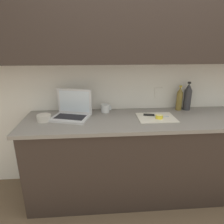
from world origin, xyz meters
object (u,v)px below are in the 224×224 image
(knife, at_px, (152,115))
(bottle_green_soda, at_px, (188,97))
(lemon_half_cut, at_px, (159,117))
(bowl_white, at_px, (44,118))
(laptop, at_px, (72,111))
(cutting_board, at_px, (156,118))
(measuring_cup, at_px, (105,108))
(bottle_oil_tall, at_px, (179,99))

(knife, distance_m, bottle_green_soda, 0.51)
(lemon_half_cut, distance_m, bowl_white, 1.13)
(lemon_half_cut, bearing_deg, laptop, 171.66)
(cutting_board, bearing_deg, bottle_green_soda, 29.99)
(bottle_green_soda, bearing_deg, laptop, -173.36)
(laptop, bearing_deg, cutting_board, 10.05)
(lemon_half_cut, bearing_deg, measuring_cup, 153.69)
(bottle_oil_tall, bearing_deg, laptop, -172.84)
(knife, bearing_deg, bowl_white, -165.77)
(bottle_oil_tall, xyz_separation_m, measuring_cup, (-0.83, -0.02, -0.08))
(bowl_white, bearing_deg, laptop, 17.97)
(cutting_board, relative_size, knife, 1.46)
(bottle_green_soda, bearing_deg, measuring_cup, -179.05)
(cutting_board, distance_m, bottle_green_soda, 0.50)
(measuring_cup, bearing_deg, bottle_oil_tall, 1.05)
(cutting_board, height_order, measuring_cup, measuring_cup)
(cutting_board, height_order, lemon_half_cut, lemon_half_cut)
(cutting_board, xyz_separation_m, bottle_oil_tall, (0.33, 0.24, 0.12))
(bottle_oil_tall, distance_m, bowl_white, 1.46)
(knife, height_order, bottle_oil_tall, bottle_oil_tall)
(lemon_half_cut, relative_size, bottle_oil_tall, 0.26)
(measuring_cup, distance_m, bowl_white, 0.64)
(bowl_white, bearing_deg, knife, 1.82)
(laptop, xyz_separation_m, bowl_white, (-0.26, -0.09, -0.03))
(lemon_half_cut, bearing_deg, bottle_green_soda, 34.56)
(knife, xyz_separation_m, measuring_cup, (-0.47, 0.18, 0.03))
(bottle_green_soda, bearing_deg, bottle_oil_tall, 180.00)
(lemon_half_cut, relative_size, measuring_cup, 0.63)
(lemon_half_cut, height_order, bottle_oil_tall, bottle_oil_tall)
(cutting_board, relative_size, bottle_oil_tall, 1.35)
(lemon_half_cut, distance_m, measuring_cup, 0.59)
(bottle_green_soda, height_order, bowl_white, bottle_green_soda)
(knife, distance_m, bowl_white, 1.08)
(laptop, distance_m, measuring_cup, 0.37)
(laptop, distance_m, knife, 0.82)
(bottle_green_soda, distance_m, bottle_oil_tall, 0.09)
(cutting_board, height_order, bottle_green_soda, bottle_green_soda)
(laptop, bearing_deg, bottle_oil_tall, 23.48)
(bottle_oil_tall, height_order, measuring_cup, bottle_oil_tall)
(cutting_board, bearing_deg, knife, 130.21)
(knife, relative_size, bottle_oil_tall, 0.92)
(laptop, distance_m, bottle_green_soda, 1.28)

